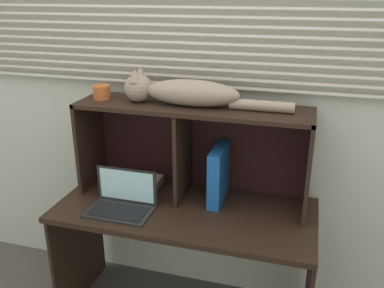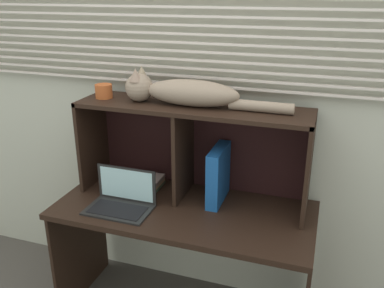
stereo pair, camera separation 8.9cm
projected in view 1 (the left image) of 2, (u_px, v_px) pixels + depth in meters
name	position (u px, v px, depth m)	size (l,w,h in m)	color
back_panel_with_blinds	(202.00, 90.00, 2.27)	(4.40, 0.08, 2.50)	beige
desk	(185.00, 231.00, 2.21)	(1.34, 0.60, 0.71)	black
hutch_shelf_unit	(193.00, 135.00, 2.19)	(1.22, 0.31, 0.51)	black
cat	(182.00, 92.00, 2.09)	(0.87, 0.15, 0.18)	gray
laptop	(122.00, 202.00, 2.13)	(0.33, 0.21, 0.20)	black
binder_upright	(219.00, 174.00, 2.19)	(0.06, 0.26, 0.30)	#19519C
book_stack	(143.00, 184.00, 2.35)	(0.18, 0.21, 0.06)	#4B644C
small_basket	(102.00, 92.00, 2.22)	(0.09, 0.09, 0.07)	#B65427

